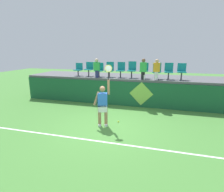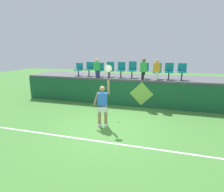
% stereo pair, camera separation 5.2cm
% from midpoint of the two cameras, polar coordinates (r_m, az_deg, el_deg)
% --- Properties ---
extents(ground_plane, '(40.00, 40.00, 0.00)m').
position_cam_midpoint_polar(ground_plane, '(7.50, -1.68, -9.63)').
color(ground_plane, '#478438').
extents(court_back_wall, '(12.20, 0.20, 1.36)m').
position_cam_midpoint_polar(court_back_wall, '(10.18, 3.58, 0.79)').
color(court_back_wall, '#195633').
rests_on(court_back_wall, ground_plane).
extents(spectator_platform, '(12.20, 2.60, 0.12)m').
position_cam_midpoint_polar(spectator_platform, '(11.25, 5.00, 5.87)').
color(spectator_platform, '#56565B').
rests_on(spectator_platform, court_back_wall).
extents(court_baseline_stripe, '(10.98, 0.08, 0.01)m').
position_cam_midpoint_polar(court_baseline_stripe, '(6.47, -4.96, -13.71)').
color(court_baseline_stripe, white).
rests_on(court_baseline_stripe, ground_plane).
extents(tennis_player, '(0.73, 0.36, 2.47)m').
position_cam_midpoint_polar(tennis_player, '(7.35, -3.08, -2.47)').
color(tennis_player, white).
rests_on(tennis_player, ground_plane).
extents(tennis_ball, '(0.07, 0.07, 0.07)m').
position_cam_midpoint_polar(tennis_ball, '(7.95, 1.83, -7.95)').
color(tennis_ball, '#D1E533').
rests_on(tennis_ball, ground_plane).
extents(water_bottle, '(0.07, 0.07, 0.26)m').
position_cam_midpoint_polar(water_bottle, '(9.91, 9.81, 5.73)').
color(water_bottle, white).
rests_on(water_bottle, spectator_platform).
extents(stadium_chair_0, '(0.44, 0.42, 0.77)m').
position_cam_midpoint_polar(stadium_chair_0, '(11.52, -10.47, 8.30)').
color(stadium_chair_0, '#38383D').
rests_on(stadium_chair_0, spectator_platform).
extents(stadium_chair_1, '(0.44, 0.42, 0.83)m').
position_cam_midpoint_polar(stadium_chair_1, '(11.23, -7.28, 8.54)').
color(stadium_chair_1, '#38383D').
rests_on(stadium_chair_1, spectator_platform).
extents(stadium_chair_2, '(0.44, 0.42, 0.81)m').
position_cam_midpoint_polar(stadium_chair_2, '(11.00, -4.09, 8.31)').
color(stadium_chair_2, '#38383D').
rests_on(stadium_chair_2, spectator_platform).
extents(stadium_chair_3, '(0.44, 0.42, 0.87)m').
position_cam_midpoint_polar(stadium_chair_3, '(10.80, -0.86, 8.38)').
color(stadium_chair_3, '#38383D').
rests_on(stadium_chair_3, spectator_platform).
extents(stadium_chair_4, '(0.44, 0.42, 0.87)m').
position_cam_midpoint_polar(stadium_chair_4, '(10.63, 2.63, 8.35)').
color(stadium_chair_4, '#38383D').
rests_on(stadium_chair_4, spectator_platform).
extents(stadium_chair_5, '(0.44, 0.42, 0.91)m').
position_cam_midpoint_polar(stadium_chair_5, '(10.50, 6.06, 8.36)').
color(stadium_chair_5, '#38383D').
rests_on(stadium_chair_5, spectator_platform).
extents(stadium_chair_6, '(0.44, 0.42, 0.85)m').
position_cam_midpoint_polar(stadium_chair_6, '(10.40, 9.77, 8.09)').
color(stadium_chair_6, '#38383D').
rests_on(stadium_chair_6, spectator_platform).
extents(stadium_chair_7, '(0.44, 0.42, 0.87)m').
position_cam_midpoint_polar(stadium_chair_7, '(10.36, 13.58, 7.79)').
color(stadium_chair_7, '#38383D').
rests_on(stadium_chair_7, spectator_platform).
extents(stadium_chair_8, '(0.44, 0.42, 0.87)m').
position_cam_midpoint_polar(stadium_chair_8, '(10.36, 17.03, 7.61)').
color(stadium_chair_8, '#38383D').
rests_on(stadium_chair_8, spectator_platform).
extents(stadium_chair_9, '(0.44, 0.42, 0.86)m').
position_cam_midpoint_polar(stadium_chair_9, '(10.39, 20.65, 7.40)').
color(stadium_chair_9, '#38383D').
rests_on(stadium_chair_9, spectator_platform).
extents(spectator_0, '(0.34, 0.20, 1.09)m').
position_cam_midpoint_polar(spectator_0, '(9.91, 13.50, 8.09)').
color(spectator_0, white).
rests_on(spectator_0, spectator_platform).
extents(spectator_1, '(0.34, 0.20, 1.11)m').
position_cam_midpoint_polar(spectator_1, '(9.94, 9.50, 8.36)').
color(spectator_1, black).
rests_on(spectator_1, spectator_platform).
extents(spectator_2, '(0.34, 0.20, 1.08)m').
position_cam_midpoint_polar(spectator_2, '(10.60, -4.88, 8.77)').
color(spectator_2, navy).
rests_on(spectator_2, spectator_platform).
extents(wall_signage_mount, '(1.27, 0.01, 1.38)m').
position_cam_midpoint_polar(wall_signage_mount, '(10.11, 8.72, -3.43)').
color(wall_signage_mount, '#195633').
rests_on(wall_signage_mount, ground_plane).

